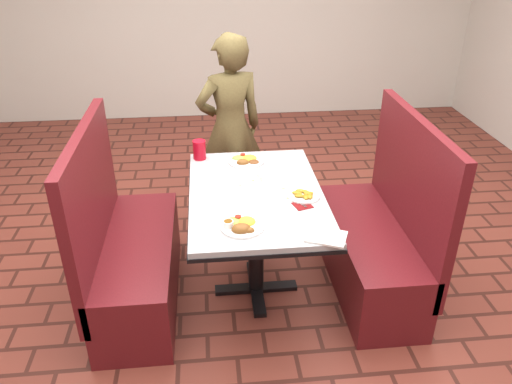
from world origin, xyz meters
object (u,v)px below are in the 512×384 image
booth_bench_right (377,242)px  diner_person (230,129)px  booth_bench_left (130,257)px  near_dinner_plate (241,224)px  dining_table (256,206)px  plantain_plate (304,195)px  red_tumbler (199,150)px  far_dinner_plate (246,159)px

booth_bench_right → diner_person: (-0.89, 1.08, 0.42)m
booth_bench_left → near_dinner_plate: 0.90m
booth_bench_left → booth_bench_right: 1.60m
diner_person → booth_bench_left: bearing=40.2°
diner_person → booth_bench_right: bearing=112.9°
dining_table → plantain_plate: bearing=-18.1°
plantain_plate → red_tumbler: bearing=134.9°
dining_table → red_tumbler: (-0.34, 0.52, 0.16)m
dining_table → far_dinner_plate: (-0.02, 0.43, 0.12)m
diner_person → near_dinner_plate: bearing=72.4°
dining_table → booth_bench_left: booth_bench_left is taller
booth_bench_left → dining_table: bearing=0.0°
booth_bench_left → booth_bench_right: (1.60, 0.00, 0.00)m
booth_bench_left → near_dinner_plate: booth_bench_left is taller
dining_table → plantain_plate: 0.31m
diner_person → far_dinner_plate: diner_person is taller
red_tumbler → dining_table: bearing=-57.2°
booth_bench_right → dining_table: bearing=180.0°
far_dinner_plate → red_tumbler: (-0.31, 0.09, 0.04)m
far_dinner_plate → red_tumbler: 0.33m
booth_bench_left → far_dinner_plate: booth_bench_left is taller
booth_bench_left → near_dinner_plate: bearing=-29.8°
far_dinner_plate → booth_bench_right: bearing=-27.7°
booth_bench_left → plantain_plate: (1.07, -0.09, 0.43)m
diner_person → far_dinner_plate: (0.07, -0.65, 0.03)m
near_dinner_plate → far_dinner_plate: size_ratio=0.99×
booth_bench_right → plantain_plate: (-0.52, -0.09, 0.43)m
diner_person → near_dinner_plate: (-0.02, -1.47, 0.03)m
dining_table → far_dinner_plate: 0.45m
plantain_plate → near_dinner_plate: bearing=-142.6°
dining_table → near_dinner_plate: (-0.12, -0.39, 0.12)m
dining_table → red_tumbler: 0.64m
dining_table → red_tumbler: red_tumbler is taller
far_dinner_plate → plantain_plate: (0.30, -0.52, -0.01)m
dining_table → plantain_plate: size_ratio=6.30×
booth_bench_left → diner_person: (0.70, 1.08, 0.42)m
dining_table → booth_bench_right: size_ratio=1.01×
dining_table → near_dinner_plate: size_ratio=5.09×
dining_table → booth_bench_left: (-0.80, 0.00, -0.32)m
near_dinner_plate → far_dinner_plate: (0.10, 0.82, -0.00)m
near_dinner_plate → booth_bench_left: bearing=150.2°
near_dinner_plate → booth_bench_right: bearing=23.0°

